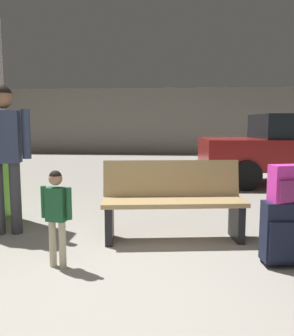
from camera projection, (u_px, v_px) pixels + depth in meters
The scene contains 7 objects.
ground_plane at pixel (146, 198), 6.54m from camera, with size 18.00×18.00×0.10m, color gray.
garage_back_wall at pixel (166, 121), 15.11m from camera, with size 18.00×0.12×2.80m, color gray.
bench at pixel (173, 201), 4.05m from camera, with size 1.66×0.74×0.89m.
suitcase at pixel (284, 232), 3.27m from camera, with size 0.40×0.27×0.60m.
backpack_bright at pixel (286, 184), 3.22m from camera, with size 0.31×0.26×0.34m.
child at pixel (56, 208), 3.22m from camera, with size 0.30×0.20×0.90m.
adult at pixel (4, 144), 4.13m from camera, with size 0.59×0.28×1.75m.
Camera 1 is at (0.60, -2.39, 1.32)m, focal length 37.96 mm.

